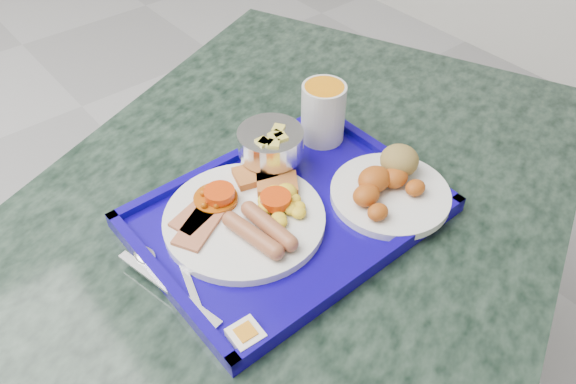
{
  "coord_description": "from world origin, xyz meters",
  "views": [
    {
      "loc": [
        0.77,
        -1.36,
        1.33
      ],
      "look_at": [
        1.13,
        -0.92,
        0.79
      ],
      "focal_mm": 35.0,
      "sensor_mm": 36.0,
      "label": 1
    }
  ],
  "objects_px": {
    "tray": "(288,214)",
    "bread_plate": "(390,185)",
    "fruit_bowl": "(271,144)",
    "table": "(279,296)",
    "juice_cup": "(323,111)",
    "main_plate": "(248,214)"
  },
  "relations": [
    {
      "from": "tray",
      "to": "bread_plate",
      "type": "bearing_deg",
      "value": -25.33
    },
    {
      "from": "tray",
      "to": "fruit_bowl",
      "type": "height_order",
      "value": "fruit_bowl"
    },
    {
      "from": "tray",
      "to": "fruit_bowl",
      "type": "relative_size",
      "value": 4.17
    },
    {
      "from": "table",
      "to": "juice_cup",
      "type": "xyz_separation_m",
      "value": [
        0.17,
        0.09,
        0.26
      ]
    },
    {
      "from": "bread_plate",
      "to": "tray",
      "type": "bearing_deg",
      "value": 154.67
    },
    {
      "from": "tray",
      "to": "juice_cup",
      "type": "xyz_separation_m",
      "value": [
        0.16,
        0.1,
        0.06
      ]
    },
    {
      "from": "fruit_bowl",
      "to": "main_plate",
      "type": "bearing_deg",
      "value": -144.28
    },
    {
      "from": "tray",
      "to": "fruit_bowl",
      "type": "xyz_separation_m",
      "value": [
        0.04,
        0.1,
        0.05
      ]
    },
    {
      "from": "main_plate",
      "to": "bread_plate",
      "type": "bearing_deg",
      "value": -24.88
    },
    {
      "from": "juice_cup",
      "to": "main_plate",
      "type": "bearing_deg",
      "value": -160.15
    },
    {
      "from": "main_plate",
      "to": "table",
      "type": "bearing_deg",
      "value": -22.59
    },
    {
      "from": "table",
      "to": "main_plate",
      "type": "height_order",
      "value": "main_plate"
    },
    {
      "from": "fruit_bowl",
      "to": "juice_cup",
      "type": "bearing_deg",
      "value": 2.87
    },
    {
      "from": "main_plate",
      "to": "juice_cup",
      "type": "xyz_separation_m",
      "value": [
        0.21,
        0.08,
        0.04
      ]
    },
    {
      "from": "main_plate",
      "to": "bread_plate",
      "type": "height_order",
      "value": "bread_plate"
    },
    {
      "from": "fruit_bowl",
      "to": "bread_plate",
      "type": "bearing_deg",
      "value": -58.85
    },
    {
      "from": "main_plate",
      "to": "fruit_bowl",
      "type": "height_order",
      "value": "fruit_bowl"
    },
    {
      "from": "table",
      "to": "fruit_bowl",
      "type": "xyz_separation_m",
      "value": [
        0.06,
        0.09,
        0.25
      ]
    },
    {
      "from": "fruit_bowl",
      "to": "juice_cup",
      "type": "relative_size",
      "value": 1.01
    },
    {
      "from": "tray",
      "to": "juice_cup",
      "type": "relative_size",
      "value": 4.23
    },
    {
      "from": "fruit_bowl",
      "to": "table",
      "type": "bearing_deg",
      "value": -123.7
    },
    {
      "from": "bread_plate",
      "to": "table",
      "type": "bearing_deg",
      "value": 154.55
    }
  ]
}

